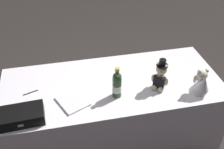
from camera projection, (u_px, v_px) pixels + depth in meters
The scene contains 8 objects.
ground_plane at pixel (112, 133), 2.88m from camera, with size 12.00×12.00×0.00m, color #2D2826.
reception_table at pixel (112, 110), 2.67m from camera, with size 2.03×0.87×0.70m, color white.
teddy_bear_groom at pixel (160, 77), 2.34m from camera, with size 0.14×0.14×0.30m.
teddy_bear_bride at pixel (201, 83), 2.29m from camera, with size 0.16×0.20×0.24m.
champagne_bottle at pixel (117, 84), 2.24m from camera, with size 0.08×0.08×0.29m.
signing_pen at pixel (31, 92), 2.34m from camera, with size 0.13×0.05×0.01m.
gift_case_black at pixel (22, 116), 2.06m from camera, with size 0.35×0.22×0.09m.
guestbook at pixel (73, 101), 2.25m from camera, with size 0.21×0.26×0.02m, color white.
Camera 1 is at (-0.40, -1.86, 2.25)m, focal length 42.74 mm.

